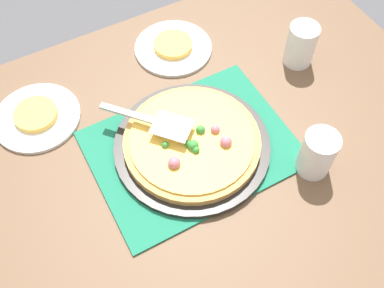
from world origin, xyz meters
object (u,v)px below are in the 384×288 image
Objects in this scene: plate_near_left at (173,48)px; pizza_server at (153,121)px; pizza_pan at (192,146)px; cup_near at (317,154)px; pizza at (192,141)px; plate_far_right at (37,117)px; served_slice_left at (173,45)px; cup_far at (301,45)px; served_slice_right at (36,114)px.

plate_near_left is 0.31m from pizza_server.
pizza_pan is 3.17× the size of cup_near.
cup_near is (-0.11, 0.51, 0.06)m from plate_near_left.
plate_far_right is at bearing -41.74° from pizza.
served_slice_left is 0.35m from cup_far.
pizza_pan is 1.15× the size of pizza.
pizza is 1.65× the size of pizza_server.
cup_far reaches higher than served_slice_right.
plate_near_left is 0.01m from served_slice_left.
cup_far is at bearing 144.28° from served_slice_left.
pizza reaches higher than served_slice_left.
cup_far is (-0.28, 0.20, 0.04)m from served_slice_left.
plate_near_left and plate_far_right have the same top height.
pizza_server is at bearing -48.78° from pizza.
cup_near is at bearing 139.47° from served_slice_right.
plate_near_left is at bearing -77.69° from cup_near.
served_slice_left reaches higher than plate_far_right.
cup_near is 1.00× the size of cup_far.
served_slice_left is 0.55× the size of pizza_server.
pizza is at bearing 138.26° from served_slice_right.
cup_far is at bearing 167.79° from served_slice_right.
pizza is (-0.00, 0.00, 0.02)m from pizza_pan.
plate_far_right is (0.42, 0.05, 0.00)m from plate_near_left.
pizza_server is at bearing 5.51° from cup_far.
plate_far_right is 0.42m from served_slice_left.
cup_far reaches higher than pizza_server.
pizza_pan is 0.02m from pizza.
plate_far_right is 2.00× the size of served_slice_right.
served_slice_left is at bearing -172.86° from served_slice_right.
cup_far reaches higher than pizza_pan.
served_slice_right is 0.55× the size of pizza_server.
plate_near_left is 1.83× the size of cup_near.
pizza_server is at bearing 140.49° from plate_far_right.
pizza is at bearing 16.57° from cup_far.
pizza is 1.50× the size of plate_near_left.
served_slice_left is 0.92× the size of cup_far.
pizza_server reaches higher than pizza.
pizza_pan is 0.42m from cup_far.
cup_far is 0.47m from pizza_server.
plate_far_right is 0.32m from pizza_server.
served_slice_right is (0.42, 0.05, 0.00)m from served_slice_left.
served_slice_left is at bearing -35.72° from cup_far.
plate_near_left is 0.52m from cup_near.
cup_far reaches higher than pizza.
served_slice_right is at bearing 7.14° from served_slice_left.
cup_near is at bearing 59.83° from cup_far.
served_slice_right reaches higher than plate_far_right.
pizza_pan is at bearing -89.42° from pizza.
pizza is 0.29m from cup_near.
served_slice_left is 0.31m from pizza_server.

